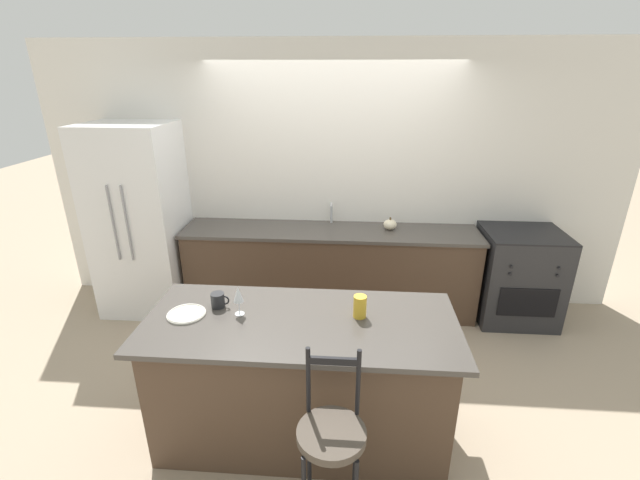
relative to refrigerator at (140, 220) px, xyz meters
name	(u,v)px	position (x,y,z in m)	size (l,w,h in m)	color
ground_plane	(328,324)	(1.95, -0.26, -0.97)	(18.00, 18.00, 0.00)	tan
wall_back	(332,179)	(1.95, 0.38, 0.38)	(6.00, 0.07, 2.70)	silver
back_counter	(330,269)	(1.95, 0.09, -0.52)	(3.01, 0.63, 0.90)	#4C3828
sink_faucet	(331,211)	(1.95, 0.27, 0.06)	(0.02, 0.13, 0.22)	#ADAFB5
kitchen_island	(301,379)	(1.85, -1.68, -0.50)	(2.00, 0.86, 0.93)	#4C3828
refrigerator	(140,220)	(0.00, 0.00, 0.00)	(0.84, 0.75, 1.95)	white
oven_range	(517,276)	(3.85, 0.03, -0.50)	(0.76, 0.69, 0.94)	#28282B
bar_stool_near	(331,451)	(2.08, -2.37, -0.37)	(0.35, 0.35, 1.14)	black
dinner_plate	(186,314)	(1.11, -1.67, -0.03)	(0.25, 0.25, 0.02)	beige
wine_glass	(238,295)	(1.45, -1.64, 0.10)	(0.07, 0.07, 0.20)	white
coffee_mug	(218,300)	(1.28, -1.55, 0.01)	(0.12, 0.09, 0.10)	#232326
tumbler_cup	(360,307)	(2.23, -1.61, 0.03)	(0.08, 0.08, 0.15)	gold
pumpkin_decoration	(390,224)	(2.55, 0.13, -0.02)	(0.13, 0.13, 0.13)	beige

